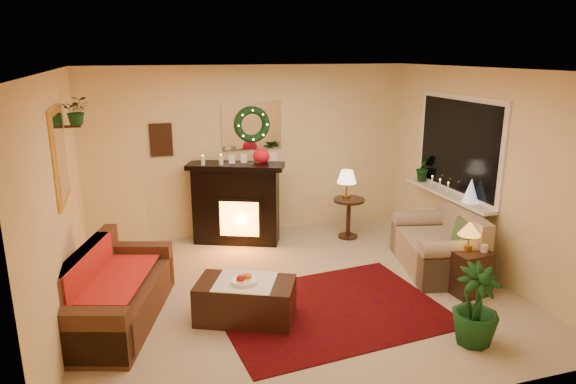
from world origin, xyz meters
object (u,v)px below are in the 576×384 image
object	(u,v)px
sofa	(115,284)
side_table_round	(348,217)
fireplace	(236,207)
end_table_square	(467,271)
coffee_table	(246,301)
loveseat	(437,239)

from	to	relation	value
sofa	side_table_round	distance (m)	3.76
fireplace	side_table_round	size ratio (longest dim) A/B	2.01
end_table_square	coffee_table	bearing A→B (deg)	177.01
fireplace	end_table_square	bearing A→B (deg)	-24.41
sofa	end_table_square	world-z (taller)	sofa
fireplace	end_table_square	xyz separation A→B (m)	(2.28, -2.46, -0.28)
side_table_round	coffee_table	world-z (taller)	side_table_round
sofa	loveseat	size ratio (longest dim) A/B	1.27
coffee_table	sofa	bearing A→B (deg)	-170.60
side_table_round	coffee_table	bearing A→B (deg)	-135.82
fireplace	coffee_table	world-z (taller)	fireplace
fireplace	loveseat	world-z (taller)	fireplace
fireplace	end_table_square	size ratio (longest dim) A/B	2.35
loveseat	end_table_square	distance (m)	0.73
sofa	fireplace	size ratio (longest dim) A/B	1.46
fireplace	loveseat	distance (m)	2.90
fireplace	side_table_round	bearing A→B (deg)	12.02
sofa	end_table_square	distance (m)	4.02
fireplace	coffee_table	bearing A→B (deg)	-76.59
loveseat	end_table_square	world-z (taller)	loveseat
side_table_round	coffee_table	xyz separation A→B (m)	(-2.06, -2.00, -0.12)
fireplace	loveseat	xyz separation A→B (m)	(2.31, -1.75, -0.13)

